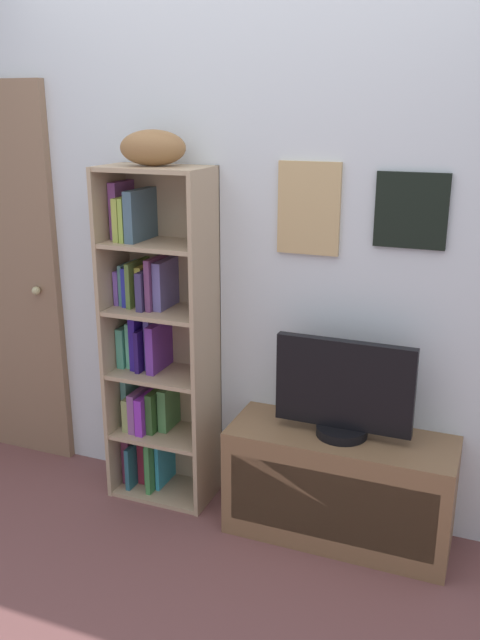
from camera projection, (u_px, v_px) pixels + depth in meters
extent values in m
cube|color=silver|center=(257.00, 237.00, 3.01)|extent=(4.80, 0.06, 2.58)
cube|color=tan|center=(309.00, 209.00, 2.84)|extent=(0.27, 0.02, 0.39)
cube|color=beige|center=(308.00, 209.00, 2.84)|extent=(0.22, 0.01, 0.34)
cube|color=black|center=(411.00, 211.00, 2.69)|extent=(0.29, 0.02, 0.30)
cube|color=beige|center=(411.00, 211.00, 2.68)|extent=(0.24, 0.01, 0.25)
cube|color=tan|center=(117.00, 335.00, 3.23)|extent=(0.02, 0.29, 1.60)
cube|color=tan|center=(206.00, 347.00, 3.06)|extent=(0.02, 0.29, 1.60)
cube|color=tan|center=(174.00, 332.00, 3.27)|extent=(0.49, 0.01, 1.60)
cube|color=tan|center=(166.00, 489.00, 3.38)|extent=(0.45, 0.28, 0.02)
cube|color=tan|center=(164.00, 433.00, 3.29)|extent=(0.45, 0.28, 0.02)
cube|color=tan|center=(161.00, 374.00, 3.20)|extent=(0.45, 0.28, 0.02)
cube|color=tan|center=(159.00, 311.00, 3.10)|extent=(0.45, 0.28, 0.02)
cube|color=tan|center=(157.00, 244.00, 3.01)|extent=(0.45, 0.28, 0.02)
cube|color=tan|center=(154.00, 169.00, 2.91)|extent=(0.45, 0.28, 0.02)
cube|color=#723051|center=(134.00, 452.00, 3.45)|extent=(0.04, 0.19, 0.27)
cube|color=#285E71|center=(139.00, 460.00, 3.42)|extent=(0.02, 0.24, 0.22)
cube|color=maroon|center=(148.00, 458.00, 3.45)|extent=(0.04, 0.16, 0.21)
cube|color=#2A7A3B|center=(155.00, 461.00, 3.43)|extent=(0.04, 0.17, 0.21)
cube|color=#3B8143|center=(158.00, 460.00, 3.38)|extent=(0.02, 0.23, 0.26)
cube|color=#35A4CA|center=(165.00, 459.00, 3.39)|extent=(0.02, 0.18, 0.26)
cube|color=#5BA49B|center=(132.00, 397.00, 3.37)|extent=(0.03, 0.16, 0.25)
cube|color=#93A261|center=(136.00, 408.00, 3.34)|extent=(0.04, 0.22, 0.17)
cube|color=#814D90|center=(142.00, 407.00, 3.32)|extent=(0.04, 0.23, 0.20)
cube|color=purple|center=(150.00, 409.00, 3.31)|extent=(0.04, 0.24, 0.19)
cube|color=#305928|center=(159.00, 408.00, 3.30)|extent=(0.03, 0.20, 0.20)
cube|color=#49844B|center=(169.00, 407.00, 3.31)|extent=(0.04, 0.16, 0.21)
cube|color=#4B9F83|center=(129.00, 344.00, 3.28)|extent=(0.04, 0.18, 0.19)
cube|color=#64C89B|center=(137.00, 342.00, 3.27)|extent=(0.03, 0.16, 0.22)
cube|color=#2C1A8B|center=(142.00, 340.00, 3.24)|extent=(0.03, 0.18, 0.26)
cube|color=#251359|center=(147.00, 347.00, 3.23)|extent=(0.02, 0.20, 0.20)
cube|color=#53479A|center=(154.00, 341.00, 3.23)|extent=(0.03, 0.16, 0.26)
cube|color=#66309B|center=(159.00, 346.00, 3.20)|extent=(0.04, 0.20, 0.23)
cube|color=#7A54BC|center=(125.00, 285.00, 3.19)|extent=(0.02, 0.17, 0.16)
cube|color=teal|center=(129.00, 282.00, 3.18)|extent=(0.02, 0.17, 0.19)
cube|color=#2A30AE|center=(134.00, 284.00, 3.17)|extent=(0.03, 0.18, 0.18)
cube|color=#5B7A3A|center=(138.00, 282.00, 3.15)|extent=(0.02, 0.20, 0.21)
cube|color=gold|center=(146.00, 284.00, 3.15)|extent=(0.03, 0.16, 0.19)
cube|color=#38305D|center=(150.00, 288.00, 3.12)|extent=(0.03, 0.22, 0.18)
cube|color=#6A3868|center=(158.00, 282.00, 3.10)|extent=(0.03, 0.21, 0.24)
cube|color=#625B9F|center=(166.00, 284.00, 3.10)|extent=(0.04, 0.19, 0.22)
cube|color=#874695|center=(122.00, 209.00, 3.08)|extent=(0.04, 0.17, 0.26)
cube|color=#A0B44A|center=(127.00, 217.00, 3.06)|extent=(0.03, 0.22, 0.19)
cube|color=#92B244|center=(133.00, 218.00, 3.04)|extent=(0.02, 0.23, 0.20)
cube|color=#425F72|center=(141.00, 215.00, 3.02)|extent=(0.04, 0.23, 0.23)
ellipsoid|color=olive|center=(153.00, 148.00, 2.88)|extent=(0.32, 0.23, 0.15)
cube|color=brown|center=(339.00, 486.00, 2.97)|extent=(0.98, 0.36, 0.50)
cube|color=brown|center=(329.00, 507.00, 2.81)|extent=(0.88, 0.01, 0.32)
cylinder|color=black|center=(342.00, 431.00, 2.89)|extent=(0.22, 0.22, 0.04)
cube|color=black|center=(344.00, 385.00, 2.82)|extent=(0.59, 0.04, 0.39)
cube|color=white|center=(343.00, 386.00, 2.81)|extent=(0.55, 0.01, 0.35)
sphere|color=tan|center=(36.00, 291.00, 3.44)|extent=(0.04, 0.04, 0.04)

